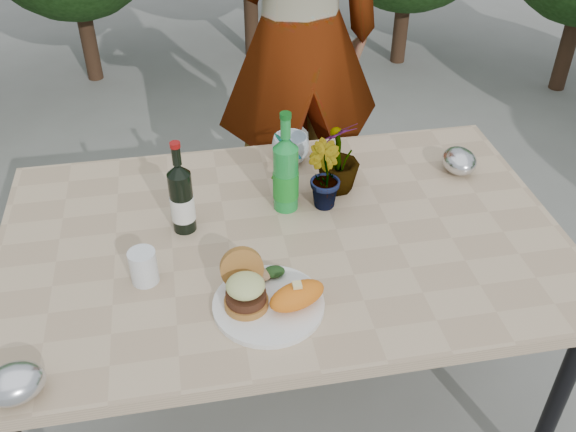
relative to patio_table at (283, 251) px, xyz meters
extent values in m
plane|color=slate|center=(0.00, 0.00, -0.69)|extent=(80.00, 80.00, 0.00)
cube|color=tan|center=(0.00, 0.00, 0.04)|extent=(1.60, 1.00, 0.04)
cylinder|color=black|center=(0.72, -0.42, -0.34)|extent=(0.05, 0.05, 0.71)
cylinder|color=black|center=(-0.72, 0.42, -0.34)|extent=(0.05, 0.05, 0.71)
cylinder|color=black|center=(0.72, 0.42, -0.34)|extent=(0.05, 0.05, 0.71)
cylinder|color=#382316|center=(-0.80, 2.80, -0.48)|extent=(0.10, 0.10, 0.42)
cylinder|color=#382316|center=(0.30, 3.00, -0.44)|extent=(0.10, 0.10, 0.50)
cylinder|color=#382316|center=(1.30, 2.70, -0.50)|extent=(0.10, 0.10, 0.38)
cylinder|color=#382316|center=(2.20, 2.10, -0.47)|extent=(0.10, 0.10, 0.44)
cylinder|color=white|center=(-0.08, -0.27, 0.06)|extent=(0.28, 0.28, 0.01)
cylinder|color=#B7722D|center=(-0.14, -0.27, 0.08)|extent=(0.11, 0.11, 0.02)
cylinder|color=#472314|center=(-0.14, -0.27, 0.10)|extent=(0.10, 0.10, 0.02)
ellipsoid|color=beige|center=(-0.14, -0.27, 0.14)|extent=(0.10, 0.10, 0.04)
cylinder|color=#B7722D|center=(-0.14, -0.20, 0.13)|extent=(0.11, 0.06, 0.11)
ellipsoid|color=orange|center=(-0.02, -0.29, 0.10)|extent=(0.17, 0.12, 0.06)
ellipsoid|color=olive|center=(-0.08, -0.18, 0.08)|extent=(0.04, 0.04, 0.02)
ellipsoid|color=#193814|center=(-0.05, -0.18, 0.09)|extent=(0.06, 0.04, 0.03)
cylinder|color=black|center=(-0.27, 0.08, 0.15)|extent=(0.07, 0.07, 0.19)
cylinder|color=white|center=(-0.27, 0.08, 0.13)|extent=(0.07, 0.07, 0.08)
cone|color=black|center=(-0.27, 0.08, 0.26)|extent=(0.07, 0.07, 0.03)
cylinder|color=black|center=(-0.27, 0.08, 0.30)|extent=(0.03, 0.03, 0.05)
cylinder|color=maroon|center=(-0.27, 0.08, 0.34)|extent=(0.03, 0.03, 0.01)
cylinder|color=#198C35|center=(0.03, 0.13, 0.16)|extent=(0.07, 0.07, 0.20)
cylinder|color=#198C26|center=(0.03, 0.13, 0.14)|extent=(0.08, 0.08, 0.08)
cone|color=#198C35|center=(0.03, 0.13, 0.28)|extent=(0.07, 0.07, 0.04)
cylinder|color=#198C35|center=(0.03, 0.13, 0.33)|extent=(0.03, 0.03, 0.06)
cylinder|color=#0C5919|center=(0.03, 0.13, 0.37)|extent=(0.03, 0.03, 0.02)
cylinder|color=silver|center=(-0.39, -0.12, 0.10)|extent=(0.07, 0.07, 0.09)
imported|color=#23531C|center=(0.05, 0.18, 0.17)|extent=(0.12, 0.14, 0.22)
imported|color=#275A1F|center=(0.14, 0.13, 0.16)|extent=(0.13, 0.14, 0.20)
imported|color=#1C501B|center=(0.21, 0.20, 0.17)|extent=(0.18, 0.18, 0.23)
imported|color=silver|center=(0.09, 0.38, 0.11)|extent=(0.16, 0.16, 0.10)
ellipsoid|color=silver|center=(-0.66, -0.44, 0.10)|extent=(0.15, 0.13, 0.08)
ellipsoid|color=silver|center=(0.62, 0.23, 0.10)|extent=(0.11, 0.14, 0.08)
imported|color=#A27551|center=(0.22, 0.93, 0.26)|extent=(0.72, 0.50, 1.90)
camera|label=1|loc=(-0.24, -1.39, 1.21)|focal=40.00mm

